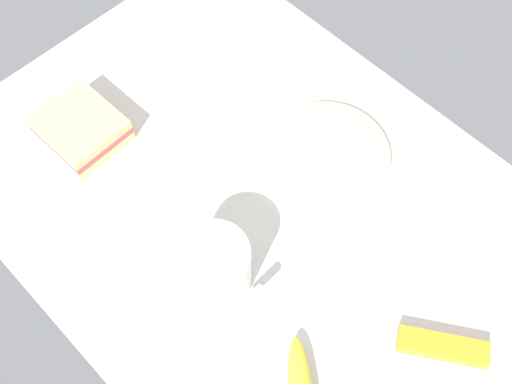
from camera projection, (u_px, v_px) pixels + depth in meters
tabletop at (256, 205)px, 97.57cm from camera, size 90.00×64.00×2.00cm
plate_of_food at (326, 155)px, 99.91cm from camera, size 19.40×19.40×1.20cm
coffee_mug_black at (215, 267)px, 86.60cm from camera, size 11.92×9.55×9.28cm
sandwich_main at (81, 128)px, 100.35cm from camera, size 12.22×11.07×4.40cm
snack_bar at (443, 347)px, 85.26cm from camera, size 11.45×9.12×2.00cm
paper_napkin at (233, 49)px, 110.61cm from camera, size 17.24×17.24×0.30cm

